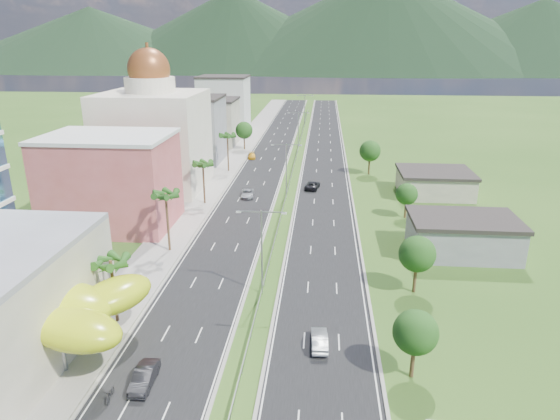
# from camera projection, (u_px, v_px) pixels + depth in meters

# --- Properties ---
(ground) EXTENTS (500.00, 500.00, 0.00)m
(ground) POSITION_uv_depth(u_px,v_px,m) (251.00, 338.00, 53.16)
(ground) COLOR #2D5119
(ground) RESTS_ON ground
(road_left) EXTENTS (11.00, 260.00, 0.04)m
(road_left) POSITION_uv_depth(u_px,v_px,m) (270.00, 154.00, 138.58)
(road_left) COLOR black
(road_left) RESTS_ON ground
(road_right) EXTENTS (11.00, 260.00, 0.04)m
(road_right) POSITION_uv_depth(u_px,v_px,m) (324.00, 155.00, 137.34)
(road_right) COLOR black
(road_right) RESTS_ON ground
(sidewalk_left) EXTENTS (7.00, 260.00, 0.12)m
(sidewalk_left) POSITION_uv_depth(u_px,v_px,m) (236.00, 153.00, 139.35)
(sidewalk_left) COLOR gray
(sidewalk_left) RESTS_ON ground
(median_guardrail) EXTENTS (0.10, 216.06, 0.76)m
(median_guardrail) POSITION_uv_depth(u_px,v_px,m) (293.00, 168.00, 120.80)
(median_guardrail) COLOR gray
(median_guardrail) RESTS_ON ground
(streetlight_median_b) EXTENTS (6.04, 0.25, 11.00)m
(streetlight_median_b) POSITION_uv_depth(u_px,v_px,m) (262.00, 243.00, 60.39)
(streetlight_median_b) COLOR gray
(streetlight_median_b) RESTS_ON ground
(streetlight_median_c) EXTENTS (6.04, 0.25, 11.00)m
(streetlight_median_c) POSITION_uv_depth(u_px,v_px,m) (286.00, 165.00, 98.09)
(streetlight_median_c) COLOR gray
(streetlight_median_c) RESTS_ON ground
(streetlight_median_d) EXTENTS (6.04, 0.25, 11.00)m
(streetlight_median_d) POSITION_uv_depth(u_px,v_px,m) (298.00, 127.00, 140.49)
(streetlight_median_d) COLOR gray
(streetlight_median_d) RESTS_ON ground
(streetlight_median_e) EXTENTS (6.04, 0.25, 11.00)m
(streetlight_median_e) POSITION_uv_depth(u_px,v_px,m) (305.00, 107.00, 182.90)
(streetlight_median_e) COLOR gray
(streetlight_median_e) RESTS_ON ground
(lime_canopy) EXTENTS (18.00, 15.00, 7.40)m
(lime_canopy) POSITION_uv_depth(u_px,v_px,m) (45.00, 307.00, 49.42)
(lime_canopy) COLOR #B4C713
(lime_canopy) RESTS_ON ground
(pink_shophouse) EXTENTS (20.00, 15.00, 15.00)m
(pink_shophouse) POSITION_uv_depth(u_px,v_px,m) (111.00, 183.00, 83.19)
(pink_shophouse) COLOR #B84F4B
(pink_shophouse) RESTS_ON ground
(domed_building) EXTENTS (20.00, 20.00, 28.70)m
(domed_building) POSITION_uv_depth(u_px,v_px,m) (154.00, 135.00, 103.61)
(domed_building) COLOR beige
(domed_building) RESTS_ON ground
(midrise_grey) EXTENTS (16.00, 15.00, 16.00)m
(midrise_grey) POSITION_uv_depth(u_px,v_px,m) (191.00, 130.00, 128.18)
(midrise_grey) COLOR gray
(midrise_grey) RESTS_ON ground
(midrise_beige) EXTENTS (16.00, 15.00, 13.00)m
(midrise_beige) POSITION_uv_depth(u_px,v_px,m) (210.00, 123.00, 149.39)
(midrise_beige) COLOR #9D9782
(midrise_beige) RESTS_ON ground
(midrise_white) EXTENTS (16.00, 15.00, 18.00)m
(midrise_white) POSITION_uv_depth(u_px,v_px,m) (224.00, 105.00, 170.26)
(midrise_white) COLOR silver
(midrise_white) RESTS_ON ground
(shed_near) EXTENTS (15.00, 10.00, 5.00)m
(shed_near) POSITION_uv_depth(u_px,v_px,m) (462.00, 237.00, 73.60)
(shed_near) COLOR gray
(shed_near) RESTS_ON ground
(shed_far) EXTENTS (14.00, 12.00, 4.40)m
(shed_far) POSITION_uv_depth(u_px,v_px,m) (434.00, 184.00, 101.80)
(shed_far) COLOR #9D9782
(shed_far) RESTS_ON ground
(palm_tree_b) EXTENTS (3.60, 3.60, 8.10)m
(palm_tree_b) POSITION_uv_depth(u_px,v_px,m) (111.00, 264.00, 54.03)
(palm_tree_b) COLOR #47301C
(palm_tree_b) RESTS_ON ground
(palm_tree_c) EXTENTS (3.60, 3.60, 9.60)m
(palm_tree_c) POSITION_uv_depth(u_px,v_px,m) (166.00, 197.00, 72.41)
(palm_tree_c) COLOR #47301C
(palm_tree_c) RESTS_ON ground
(palm_tree_d) EXTENTS (3.60, 3.60, 8.60)m
(palm_tree_d) POSITION_uv_depth(u_px,v_px,m) (203.00, 165.00, 94.40)
(palm_tree_d) COLOR #47301C
(palm_tree_d) RESTS_ON ground
(palm_tree_e) EXTENTS (3.60, 3.60, 9.40)m
(palm_tree_e) POSITION_uv_depth(u_px,v_px,m) (227.00, 137.00, 117.70)
(palm_tree_e) COLOR #47301C
(palm_tree_e) RESTS_ON ground
(leafy_tree_lfar) EXTENTS (4.90, 4.90, 8.05)m
(leafy_tree_lfar) POSITION_uv_depth(u_px,v_px,m) (244.00, 130.00, 142.15)
(leafy_tree_lfar) COLOR #47301C
(leafy_tree_lfar) RESTS_ON ground
(leafy_tree_ra) EXTENTS (4.20, 4.20, 6.90)m
(leafy_tree_ra) POSITION_uv_depth(u_px,v_px,m) (416.00, 332.00, 45.58)
(leafy_tree_ra) COLOR #47301C
(leafy_tree_ra) RESTS_ON ground
(leafy_tree_rb) EXTENTS (4.55, 4.55, 7.47)m
(leafy_tree_rb) POSITION_uv_depth(u_px,v_px,m) (417.00, 254.00, 61.22)
(leafy_tree_rb) COLOR #47301C
(leafy_tree_rb) RESTS_ON ground
(leafy_tree_rc) EXTENTS (3.85, 3.85, 6.33)m
(leafy_tree_rc) POSITION_uv_depth(u_px,v_px,m) (407.00, 194.00, 87.62)
(leafy_tree_rc) COLOR #47301C
(leafy_tree_rc) RESTS_ON ground
(leafy_tree_rd) EXTENTS (4.90, 4.90, 8.05)m
(leafy_tree_rd) POSITION_uv_depth(u_px,v_px,m) (370.00, 151.00, 115.83)
(leafy_tree_rd) COLOR #47301C
(leafy_tree_rd) RESTS_ON ground
(mountain_ridge) EXTENTS (860.00, 140.00, 90.00)m
(mountain_ridge) POSITION_uv_depth(u_px,v_px,m) (381.00, 73.00, 472.26)
(mountain_ridge) COLOR black
(mountain_ridge) RESTS_ON ground
(car_dark_left) EXTENTS (1.85, 4.95, 1.62)m
(car_dark_left) POSITION_uv_depth(u_px,v_px,m) (144.00, 377.00, 45.71)
(car_dark_left) COLOR black
(car_dark_left) RESTS_ON road_left
(car_silver_mid_left) EXTENTS (2.90, 5.41, 1.44)m
(car_silver_mid_left) POSITION_uv_depth(u_px,v_px,m) (248.00, 193.00, 100.41)
(car_silver_mid_left) COLOR #9C9EA3
(car_silver_mid_left) RESTS_ON road_left
(car_yellow_far_left) EXTENTS (2.62, 4.94, 1.36)m
(car_yellow_far_left) POSITION_uv_depth(u_px,v_px,m) (252.00, 156.00, 133.05)
(car_yellow_far_left) COLOR gold
(car_yellow_far_left) RESTS_ON road_left
(car_silver_right) EXTENTS (1.88, 4.78, 1.55)m
(car_silver_right) POSITION_uv_depth(u_px,v_px,m) (319.00, 340.00, 51.42)
(car_silver_right) COLOR #A8ACB0
(car_silver_right) RESTS_ON road_right
(car_dark_far_right) EXTENTS (3.47, 5.91, 1.55)m
(car_dark_far_right) POSITION_uv_depth(u_px,v_px,m) (312.00, 185.00, 105.91)
(car_dark_far_right) COLOR black
(car_dark_far_right) RESTS_ON road_right
(motorcycle) EXTENTS (0.90, 2.15, 1.33)m
(motorcycle) POSITION_uv_depth(u_px,v_px,m) (110.00, 392.00, 43.92)
(motorcycle) COLOR black
(motorcycle) RESTS_ON road_left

